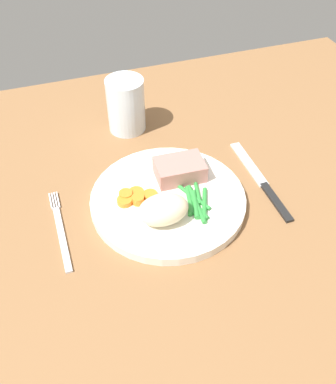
{
  "coord_description": "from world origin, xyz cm",
  "views": [
    {
      "loc": [
        -14.67,
        -45.5,
        52.65
      ],
      "look_at": [
        0.91,
        0.79,
        4.6
      ],
      "focal_mm": 40.49,
      "sensor_mm": 36.0,
      "label": 1
    }
  ],
  "objects": [
    {
      "name": "water_glass",
      "position": [
        0.0,
        22.95,
        6.42
      ],
      "size": [
        7.15,
        7.15,
        10.43
      ],
      "color": "silver",
      "rests_on": "dining_table"
    },
    {
      "name": "green_beans",
      "position": [
        4.56,
        -2.06,
        3.97
      ],
      "size": [
        4.95,
        9.5,
        0.86
      ],
      "color": "#2D8C38",
      "rests_on": "dinner_plate"
    },
    {
      "name": "dinner_plate",
      "position": [
        0.91,
        0.79,
        2.8
      ],
      "size": [
        24.94,
        24.94,
        1.6
      ],
      "primitive_type": "cylinder",
      "color": "white",
      "rests_on": "dining_table"
    },
    {
      "name": "mashed_potatoes",
      "position": [
        -1.34,
        -3.7,
        5.83
      ],
      "size": [
        7.73,
        5.31,
        4.46
      ],
      "primitive_type": "ellipsoid",
      "color": "beige",
      "rests_on": "dinner_plate"
    },
    {
      "name": "fork",
      "position": [
        -16.53,
        0.53,
        2.2
      ],
      "size": [
        1.44,
        16.6,
        0.4
      ],
      "rotation": [
        0.0,
        0.0,
        -0.0
      ],
      "color": "silver",
      "rests_on": "dining_table"
    },
    {
      "name": "dining_table",
      "position": [
        0.0,
        0.0,
        1.0
      ],
      "size": [
        120.0,
        90.0,
        2.0
      ],
      "color": "brown",
      "rests_on": "ground"
    },
    {
      "name": "meat_portion",
      "position": [
        4.28,
        4.71,
        5.13
      ],
      "size": [
        8.22,
        5.86,
        3.06
      ],
      "primitive_type": "cube",
      "rotation": [
        0.0,
        0.0,
        -0.05
      ],
      "color": "#B2756B",
      "rests_on": "dinner_plate"
    },
    {
      "name": "carrot_slices",
      "position": [
        -4.27,
        1.91,
        4.11
      ],
      "size": [
        6.51,
        3.92,
        1.28
      ],
      "color": "orange",
      "rests_on": "dinner_plate"
    },
    {
      "name": "knife",
      "position": [
        17.62,
        0.5,
        2.2
      ],
      "size": [
        1.7,
        20.5,
        0.64
      ],
      "rotation": [
        0.0,
        0.0,
        0.01
      ],
      "color": "black",
      "rests_on": "dining_table"
    }
  ]
}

